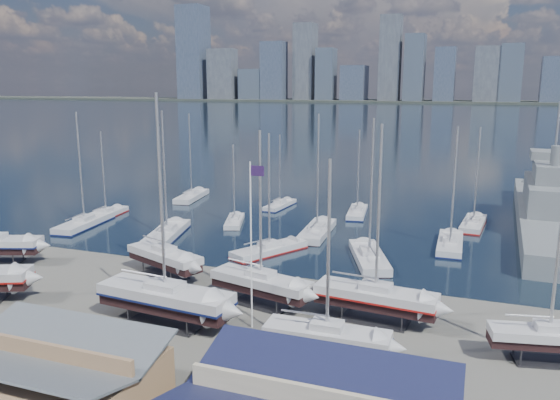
% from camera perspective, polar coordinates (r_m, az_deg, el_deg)
% --- Properties ---
extents(ground, '(1400.00, 1400.00, 0.00)m').
position_cam_1_polar(ground, '(48.50, -9.69, -10.86)').
color(ground, '#605E59').
rests_on(ground, ground).
extents(water, '(1400.00, 600.00, 0.40)m').
position_cam_1_polar(water, '(349.88, 16.47, 8.38)').
color(water, '#19263A').
rests_on(water, ground).
extents(far_shore, '(1400.00, 80.00, 2.20)m').
position_cam_1_polar(far_shore, '(609.31, 18.16, 9.71)').
color(far_shore, '#2D332D').
rests_on(far_shore, ground).
extents(skyline, '(639.14, 43.80, 107.69)m').
position_cam_1_polar(skyline, '(603.51, 17.61, 13.34)').
color(skyline, '#475166').
rests_on(skyline, far_shore).
extents(shed_grey, '(12.60, 8.40, 4.17)m').
position_cam_1_polar(shed_grey, '(36.01, -23.00, -16.36)').
color(shed_grey, '#8C6B4C').
rests_on(shed_grey, ground).
extents(sailboat_cradle_2, '(9.32, 5.65, 14.82)m').
position_cam_1_polar(sailboat_cradle_2, '(55.35, -11.98, -5.82)').
color(sailboat_cradle_2, '#2D2D33').
rests_on(sailboat_cradle_2, ground).
extents(sailboat_cradle_3, '(11.55, 4.11, 18.12)m').
position_cam_1_polar(sailboat_cradle_3, '(44.68, -11.87, -9.96)').
color(sailboat_cradle_3, '#2D2D33').
rests_on(sailboat_cradle_3, ground).
extents(sailboat_cradle_4, '(9.52, 4.64, 15.06)m').
position_cam_1_polar(sailboat_cradle_4, '(47.31, -2.00, -8.64)').
color(sailboat_cradle_4, '#2D2D33').
rests_on(sailboat_cradle_4, ground).
extents(sailboat_cradle_5, '(8.69, 2.65, 14.10)m').
position_cam_1_polar(sailboat_cradle_5, '(38.14, 4.92, -14.04)').
color(sailboat_cradle_5, '#2D2D33').
rests_on(sailboat_cradle_5, ground).
extents(sailboat_cradle_6, '(9.99, 3.67, 15.81)m').
position_cam_1_polar(sailboat_cradle_6, '(44.83, 9.95, -9.97)').
color(sailboat_cradle_6, '#2D2D33').
rests_on(sailboat_cradle_6, ground).
extents(sailboat_cradle_7, '(8.04, 3.69, 12.92)m').
position_cam_1_polar(sailboat_cradle_7, '(42.27, 26.30, -12.69)').
color(sailboat_cradle_7, '#2D2D33').
rests_on(sailboat_cradle_7, ground).
extents(sailboat_moored_0, '(4.21, 10.95, 15.96)m').
position_cam_1_polar(sailboat_moored_0, '(77.78, -19.74, -2.42)').
color(sailboat_moored_0, black).
rests_on(sailboat_moored_0, water).
extents(sailboat_moored_1, '(3.28, 8.83, 12.90)m').
position_cam_1_polar(sailboat_moored_1, '(82.27, -17.70, -1.52)').
color(sailboat_moored_1, black).
rests_on(sailboat_moored_1, water).
extents(sailboat_moored_2, '(4.16, 10.14, 14.86)m').
position_cam_1_polar(sailboat_moored_2, '(91.87, -9.21, 0.28)').
color(sailboat_moored_2, black).
rests_on(sailboat_moored_2, water).
extents(sailboat_moored_3, '(5.63, 11.39, 16.40)m').
position_cam_1_polar(sailboat_moored_3, '(69.69, -11.70, -3.57)').
color(sailboat_moored_3, black).
rests_on(sailboat_moored_3, water).
extents(sailboat_moored_4, '(4.43, 7.83, 11.41)m').
position_cam_1_polar(sailboat_moored_4, '(74.83, -4.78, -2.27)').
color(sailboat_moored_4, black).
rests_on(sailboat_moored_4, water).
extents(sailboat_moored_5, '(2.97, 8.10, 11.84)m').
position_cam_1_polar(sailboat_moored_5, '(84.50, -0.02, -0.59)').
color(sailboat_moored_5, black).
rests_on(sailboat_moored_5, water).
extents(sailboat_moored_6, '(6.95, 9.59, 14.20)m').
position_cam_1_polar(sailboat_moored_6, '(61.74, -1.11, -5.35)').
color(sailboat_moored_6, black).
rests_on(sailboat_moored_6, water).
extents(sailboat_moored_7, '(3.62, 10.74, 15.96)m').
position_cam_1_polar(sailboat_moored_7, '(69.35, 3.89, -3.41)').
color(sailboat_moored_7, black).
rests_on(sailboat_moored_7, water).
extents(sailboat_moored_8, '(3.47, 8.93, 13.01)m').
position_cam_1_polar(sailboat_moored_8, '(80.40, 8.07, -1.37)').
color(sailboat_moored_8, black).
rests_on(sailboat_moored_8, water).
extents(sailboat_moored_9, '(6.48, 11.01, 16.06)m').
position_cam_1_polar(sailboat_moored_9, '(59.75, 9.28, -6.09)').
color(sailboat_moored_9, black).
rests_on(sailboat_moored_9, water).
extents(sailboat_moored_10, '(2.96, 9.95, 14.80)m').
position_cam_1_polar(sailboat_moored_10, '(66.95, 17.34, -4.52)').
color(sailboat_moored_10, black).
rests_on(sailboat_moored_10, water).
extents(sailboat_moored_11, '(3.51, 9.56, 13.98)m').
position_cam_1_polar(sailboat_moored_11, '(77.49, 19.54, -2.46)').
color(sailboat_moored_11, black).
rests_on(sailboat_moored_11, water).
extents(naval_ship_east, '(9.14, 47.49, 18.25)m').
position_cam_1_polar(naval_ship_east, '(81.43, 26.24, -1.35)').
color(naval_ship_east, slate).
rests_on(naval_ship_east, water).
extents(car_c, '(2.71, 5.02, 1.34)m').
position_cam_1_polar(car_c, '(38.29, -6.18, -16.15)').
color(car_c, gray).
rests_on(car_c, ground).
extents(car_d, '(2.77, 5.75, 1.62)m').
position_cam_1_polar(car_d, '(37.55, -1.91, -16.44)').
color(car_d, gray).
rests_on(car_d, ground).
extents(flagpole, '(1.15, 0.12, 13.12)m').
position_cam_1_polar(flagpole, '(41.34, -2.93, -3.54)').
color(flagpole, white).
rests_on(flagpole, ground).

